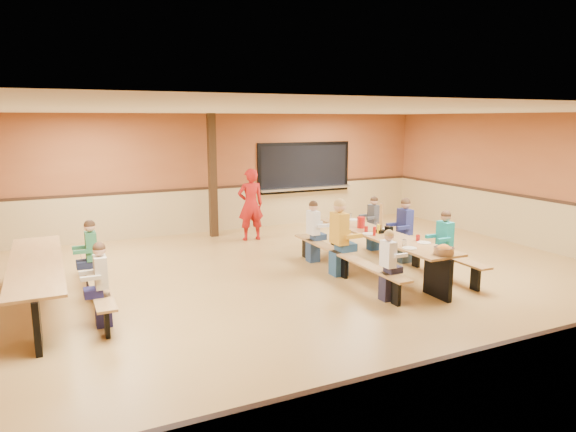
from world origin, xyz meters
name	(u,v)px	position (x,y,z in m)	size (l,w,h in m)	color
ground	(301,286)	(0.00, 0.00, 0.00)	(12.00, 12.00, 0.00)	#A0763D
room_envelope	(301,248)	(0.00, 0.00, 0.69)	(12.04, 10.04, 3.02)	brown
kitchen_pass_through	(304,170)	(2.60, 4.96, 1.49)	(2.78, 0.28, 1.38)	black
structural_post	(213,176)	(-0.20, 4.40, 1.50)	(0.18, 0.18, 3.00)	black
cafeteria_table_main	(382,245)	(1.76, 0.10, 0.53)	(1.91, 3.70, 0.74)	#A57741
cafeteria_table_second	(37,275)	(-4.11, 0.78, 0.53)	(1.91, 3.70, 0.74)	#A57741
seated_child_white_left	(388,266)	(0.94, -1.21, 0.57)	(0.33, 0.27, 1.14)	white
seated_adult_yellow	(339,238)	(0.94, 0.29, 0.70)	(0.47, 0.38, 1.41)	gold
seated_child_grey_left	(313,232)	(0.94, 1.31, 0.62)	(0.38, 0.31, 1.23)	white
seated_child_teal_right	(444,245)	(2.59, -0.66, 0.61)	(0.38, 0.31, 1.23)	teal
seated_child_navy_right	(404,231)	(2.59, 0.49, 0.65)	(0.41, 0.33, 1.29)	navy
seated_child_char_right	(373,224)	(2.59, 1.58, 0.59)	(0.36, 0.29, 1.18)	#43454B
seated_child_green_sec	(92,257)	(-3.28, 1.18, 0.61)	(0.37, 0.31, 1.22)	#2C7147
seated_child_tan_sec	(102,285)	(-3.28, -0.37, 0.59)	(0.36, 0.29, 1.19)	beige
standing_woman	(251,204)	(0.49, 3.65, 0.86)	(0.63, 0.41, 1.72)	#AF1714
punch_pitcher	(361,222)	(1.71, 0.75, 0.85)	(0.16, 0.16, 0.22)	#AC1817
chip_bowl	(444,250)	(1.76, -1.55, 0.81)	(0.32, 0.32, 0.15)	orange
napkin_dispenser	(389,230)	(1.92, 0.12, 0.80)	(0.10, 0.14, 0.13)	black
condiment_mustard	(378,229)	(1.73, 0.19, 0.82)	(0.06, 0.06, 0.17)	yellow
condiment_ketchup	(374,231)	(1.55, 0.06, 0.82)	(0.06, 0.06, 0.17)	#B2140F
table_paddle	(381,226)	(1.80, 0.22, 0.88)	(0.16, 0.16, 0.56)	black
place_settings	(382,231)	(1.76, 0.10, 0.80)	(0.65, 3.30, 0.11)	beige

